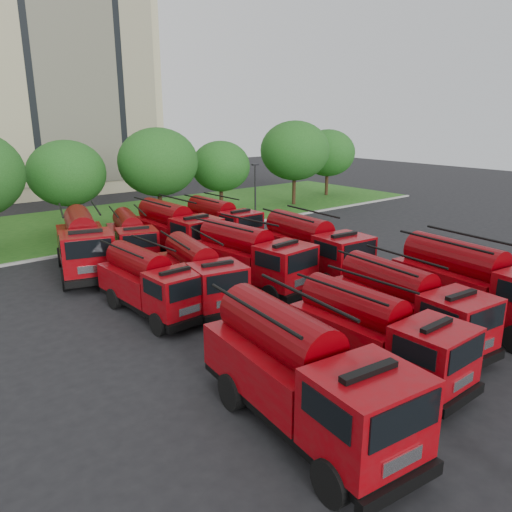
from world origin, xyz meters
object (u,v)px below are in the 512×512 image
Objects in this scene: fire_truck_9 at (131,238)px; firefighter_5 at (359,262)px; fire_truck_8 at (83,244)px; fire_truck_11 at (220,222)px; fire_truck_1 at (376,334)px; fire_truck_5 at (199,274)px; fire_truck_7 at (312,247)px; fire_truck_3 at (476,285)px; fire_truck_4 at (150,282)px; fire_truck_6 at (251,258)px; fire_truck_10 at (175,230)px; fire_truck_2 at (407,305)px; firefighter_4 at (276,371)px; fire_truck_0 at (302,374)px.

fire_truck_9 is 3.58× the size of firefighter_5.
fire_truck_8 is 1.17× the size of fire_truck_11.
fire_truck_1 reaches higher than fire_truck_9.
fire_truck_9 is (-0.31, 18.83, -0.05)m from fire_truck_1.
fire_truck_5 is 0.91× the size of fire_truck_7.
fire_truck_3 is 1.21× the size of fire_truck_4.
fire_truck_6 is 8.06m from fire_truck_10.
fire_truck_7 is at bearing -67.29° from fire_truck_10.
fire_truck_5 is 0.92× the size of fire_truck_6.
fire_truck_6 is at bearing 175.24° from fire_truck_7.
fire_truck_10 is at bearing 50.26° from fire_truck_4.
fire_truck_8 is at bearing 117.00° from fire_truck_2.
fire_truck_2 is 0.94× the size of fire_truck_10.
fire_truck_3 is 11.05m from fire_truck_6.
fire_truck_3 is 14.75m from fire_truck_4.
firefighter_5 reaches higher than firefighter_4.
fire_truck_1 is at bearing 15.12° from fire_truck_0.
fire_truck_8 is at bearing -31.88° from firefighter_4.
fire_truck_11 is (-0.64, 18.65, -0.20)m from fire_truck_3.
fire_truck_11 is 4.07× the size of firefighter_4.
fire_truck_0 is 18.13m from firefighter_5.
fire_truck_3 is 1.05× the size of fire_truck_10.
fire_truck_6 is (-0.83, 9.15, 0.09)m from fire_truck_2.
fire_truck_3 is at bearing -76.37° from fire_truck_10.
fire_truck_6 reaches higher than firefighter_5.
fire_truck_1 is at bearing -108.46° from fire_truck_6.
fire_truck_2 reaches higher than firefighter_4.
fire_truck_1 is at bearing -73.81° from fire_truck_4.
fire_truck_5 is (-8.20, 9.79, -0.26)m from fire_truck_3.
fire_truck_0 is at bearing -162.80° from fire_truck_2.
fire_truck_6 reaches higher than fire_truck_9.
fire_truck_2 is 1.08× the size of fire_truck_4.
fire_truck_4 is (-10.66, 10.18, -0.28)m from fire_truck_3.
fire_truck_8 reaches higher than firefighter_5.
fire_truck_0 is 1.15× the size of fire_truck_11.
fire_truck_8 reaches higher than fire_truck_6.
fire_truck_10 is (6.02, -0.17, -0.04)m from fire_truck_8.
fire_truck_0 is 1.15× the size of fire_truck_5.
fire_truck_11 is at bearing 18.81° from fire_truck_8.
fire_truck_2 is 4.18× the size of firefighter_4.
fire_truck_5 is 3.37m from fire_truck_6.
fire_truck_10 reaches higher than fire_truck_2.
fire_truck_6 is at bearing -116.71° from fire_truck_11.
fire_truck_3 reaches higher than firefighter_5.
fire_truck_11 reaches higher than fire_truck_9.
fire_truck_9 is at bearing 118.19° from fire_truck_3.
fire_truck_8 is (0.71, 18.88, -0.01)m from fire_truck_0.
fire_truck_3 is 0.98× the size of fire_truck_8.
fire_truck_10 is at bearing 14.42° from fire_truck_8.
fire_truck_8 is 4.23× the size of firefighter_5.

